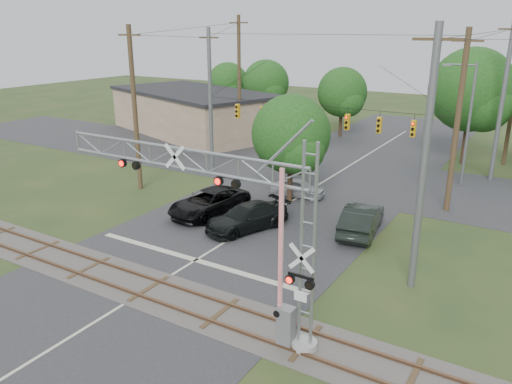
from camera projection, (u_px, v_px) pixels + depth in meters
The scene contains 14 objects.
ground at pixel (116, 309), 21.29m from camera, with size 160.00×160.00×0.00m, color #233A1B.
road_main at pixel (243, 231), 29.40m from camera, with size 14.00×90.00×0.02m, color #28282B.
road_cross at pixel (335, 175), 40.76m from camera, with size 90.00×12.00×0.02m, color #28282B.
railroad_track at pixel (149, 289), 22.91m from camera, with size 90.00×3.20×0.17m.
crossing_gantry at pixel (223, 209), 18.83m from camera, with size 12.01×1.01×7.94m.
traffic_signal_span at pixel (329, 114), 35.32m from camera, with size 19.34×0.36×11.50m.
pickup_black at pixel (209, 202), 31.92m from camera, with size 2.64×5.73×1.59m, color black.
car_dark at pixel (247, 217), 29.53m from camera, with size 2.15×5.28×1.53m, color black.
sedan_silver at pixel (298, 188), 35.31m from camera, with size 1.55×3.86×1.31m, color #A6A7AE.
suv_dark at pixel (362, 219), 28.98m from camera, with size 1.82×5.22×1.72m, color black.
commercial_building at pixel (193, 112), 56.37m from camera, with size 22.65×16.54×4.77m.
streetlight at pixel (467, 119), 36.49m from camera, with size 2.43×0.25×9.12m.
utility_poles at pixel (354, 104), 36.93m from camera, with size 25.20×26.44×12.57m.
treeline at pixel (417, 98), 44.62m from camera, with size 54.23×29.61×9.98m.
Camera 1 is at (14.79, -12.83, 11.45)m, focal length 35.00 mm.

